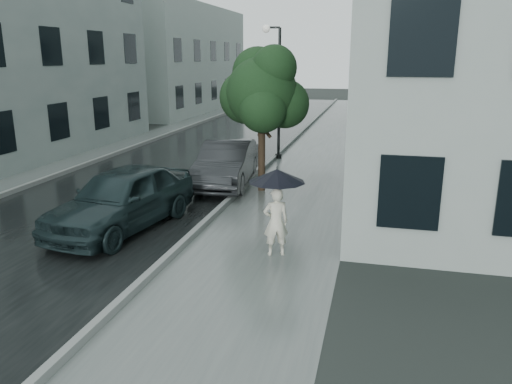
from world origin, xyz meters
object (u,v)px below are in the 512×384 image
(street_tree, at_px, (262,92))
(car_near, at_px, (122,198))
(car_far, at_px, (227,163))
(lamp_post, at_px, (276,84))
(pedestrian, at_px, (276,222))

(street_tree, xyz_separation_m, car_near, (-2.54, -4.54, -2.36))
(car_near, xyz_separation_m, car_far, (1.23, 4.88, -0.05))
(lamp_post, distance_m, car_near, 10.14)
(car_far, bearing_deg, street_tree, -20.07)
(pedestrian, bearing_deg, lamp_post, -99.72)
(pedestrian, relative_size, lamp_post, 0.28)
(pedestrian, height_order, lamp_post, lamp_post)
(lamp_post, bearing_deg, street_tree, -93.26)
(street_tree, bearing_deg, lamp_post, 97.08)
(pedestrian, height_order, street_tree, street_tree)
(car_far, bearing_deg, lamp_post, 76.51)
(street_tree, bearing_deg, car_far, 165.44)
(lamp_post, bearing_deg, pedestrian, -88.57)
(pedestrian, bearing_deg, car_far, -84.79)
(pedestrian, relative_size, car_near, 0.33)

